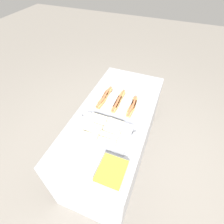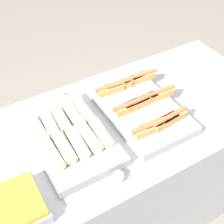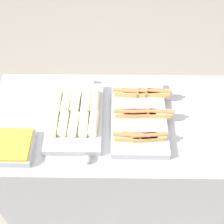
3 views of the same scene
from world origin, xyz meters
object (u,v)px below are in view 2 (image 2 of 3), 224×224
at_px(serving_spoon_far, 59,97).
at_px(tray_side_front, 9,210).
at_px(serving_spoon_near, 116,178).
at_px(tray_hotdogs, 140,107).
at_px(tray_wraps, 70,135).

bearing_deg(serving_spoon_far, tray_side_front, -129.40).
xyz_separation_m(serving_spoon_near, serving_spoon_far, (0.00, 0.58, -0.00)).
distance_m(tray_hotdogs, tray_side_front, 0.76).
bearing_deg(serving_spoon_far, tray_hotdogs, -42.50).
height_order(tray_hotdogs, serving_spoon_near, tray_hotdogs).
xyz_separation_m(tray_hotdogs, tray_wraps, (-0.38, 0.00, 0.00)).
relative_size(tray_wraps, tray_side_front, 1.96).
bearing_deg(tray_wraps, serving_spoon_near, -76.73).
bearing_deg(tray_side_front, tray_hotdogs, 16.61).
relative_size(tray_hotdogs, serving_spoon_far, 2.20).
height_order(tray_hotdogs, tray_wraps, tray_wraps).
bearing_deg(tray_hotdogs, serving_spoon_near, -137.69).
xyz_separation_m(tray_wraps, serving_spoon_near, (0.07, -0.29, -0.02)).
bearing_deg(serving_spoon_near, tray_side_front, 170.44).
relative_size(tray_side_front, serving_spoon_near, 1.07).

